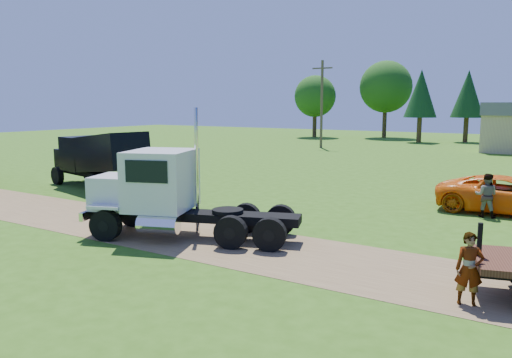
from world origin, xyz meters
The scene contains 7 objects.
ground centered at (0.00, 0.00, 0.00)m, with size 140.00×140.00×0.00m, color #325B13.
dirt_track centered at (0.00, 0.00, 0.01)m, with size 120.00×4.20×0.01m, color brown.
white_semi_tractor centered at (-3.60, -0.41, 1.51)m, with size 7.44×4.56×4.43m.
black_dump_truck centered at (-13.25, 5.09, 1.75)m, with size 7.51×3.62×3.18m.
orange_pickup centered at (6.06, 10.00, 0.78)m, with size 2.58×5.59×1.55m, color orange.
spectator_a centered at (6.38, -1.24, 0.84)m, with size 0.62×0.40×1.69m, color #999999.
spectator_b centered at (5.42, 8.71, 0.89)m, with size 0.87×0.68×1.79m, color #999999.
Camera 1 is at (8.06, -12.99, 4.54)m, focal length 35.00 mm.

